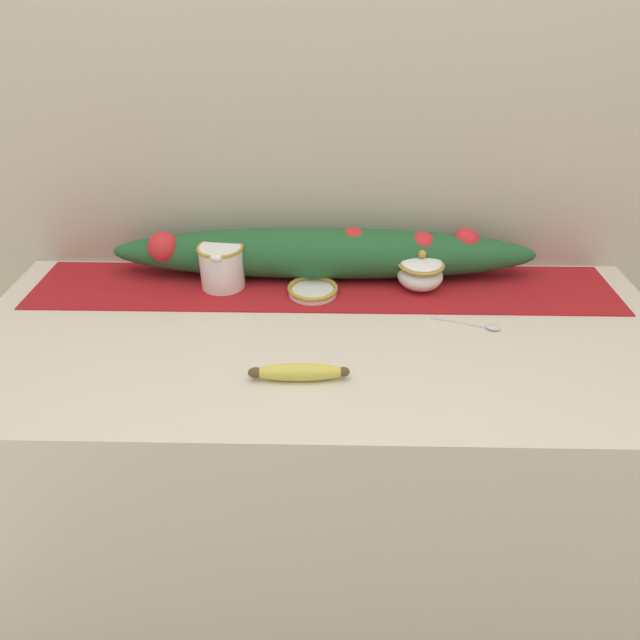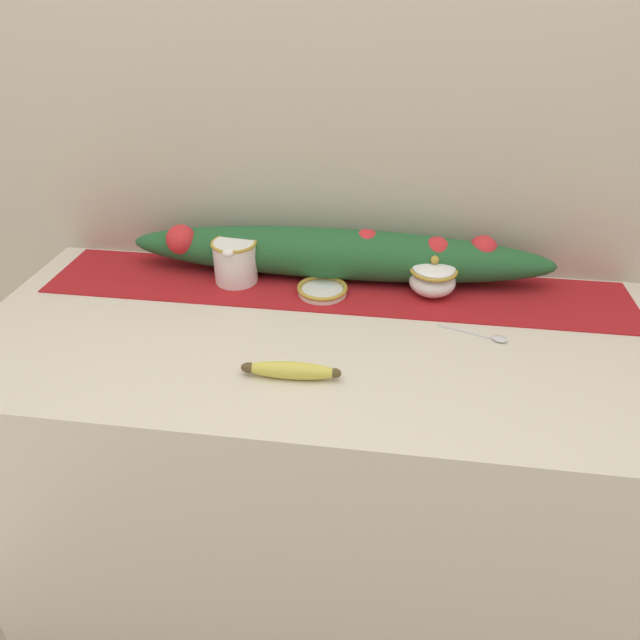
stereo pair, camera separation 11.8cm
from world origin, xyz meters
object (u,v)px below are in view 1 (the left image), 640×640
(cream_pitcher, at_px, (222,265))
(spoon, at_px, (487,327))
(banana, at_px, (299,372))
(sugar_bowl, at_px, (420,272))
(small_dish, at_px, (313,290))

(cream_pitcher, height_order, spoon, cream_pitcher)
(banana, xyz_separation_m, spoon, (0.40, 0.19, -0.01))
(sugar_bowl, bearing_deg, small_dish, -172.29)
(sugar_bowl, relative_size, banana, 0.58)
(cream_pitcher, distance_m, spoon, 0.63)
(cream_pitcher, relative_size, small_dish, 1.07)
(sugar_bowl, relative_size, small_dish, 0.92)
(cream_pitcher, relative_size, sugar_bowl, 1.16)
(spoon, bearing_deg, sugar_bowl, 143.82)
(small_dish, distance_m, banana, 0.33)
(cream_pitcher, bearing_deg, banana, -60.78)
(sugar_bowl, relative_size, spoon, 0.75)
(cream_pitcher, relative_size, banana, 0.67)
(cream_pitcher, xyz_separation_m, sugar_bowl, (0.48, -0.00, -0.01))
(cream_pitcher, bearing_deg, spoon, -16.32)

